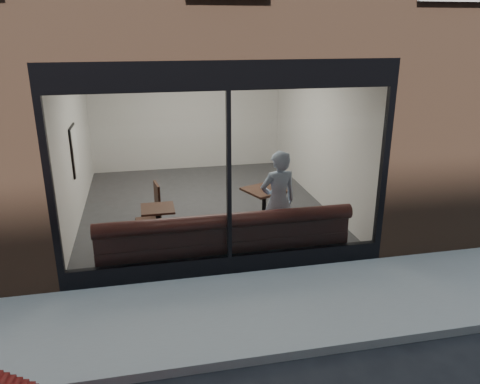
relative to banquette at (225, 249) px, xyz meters
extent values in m
plane|color=black|center=(0.00, -2.45, -0.23)|extent=(120.00, 120.00, 0.00)
cube|color=gray|center=(0.00, -1.45, -0.22)|extent=(40.00, 2.00, 0.01)
cube|color=gray|center=(0.00, -2.50, -0.17)|extent=(40.00, 0.10, 0.12)
cube|color=brown|center=(-3.75, 5.55, 1.38)|extent=(2.50, 12.00, 3.20)
cube|color=brown|center=(3.75, 5.55, 1.38)|extent=(2.50, 12.00, 3.20)
cube|color=brown|center=(0.00, 8.55, 1.38)|extent=(5.00, 6.00, 3.20)
plane|color=#2D2D30|center=(0.00, 2.55, -0.21)|extent=(6.00, 6.00, 0.00)
plane|color=white|center=(0.00, 2.55, 2.97)|extent=(6.00, 6.00, 0.00)
plane|color=silver|center=(0.00, 5.54, 1.37)|extent=(5.00, 0.00, 5.00)
plane|color=silver|center=(-2.49, 2.55, 1.37)|extent=(0.00, 6.00, 6.00)
plane|color=silver|center=(2.49, 2.55, 1.37)|extent=(0.00, 6.00, 6.00)
cube|color=black|center=(0.00, -0.40, -0.08)|extent=(5.00, 0.10, 0.30)
cube|color=black|center=(0.00, -0.40, 2.77)|extent=(5.00, 0.10, 0.40)
cube|color=black|center=(0.00, -0.40, 1.32)|extent=(0.06, 0.10, 2.50)
plane|color=white|center=(0.00, -0.43, 1.33)|extent=(4.80, 0.00, 4.80)
cube|color=#341512|center=(0.00, 0.00, 0.00)|extent=(4.00, 0.55, 0.45)
imported|color=#ADC3E3|center=(0.95, 0.25, 0.65)|extent=(0.69, 0.51, 1.75)
cube|color=#321E13|center=(-1.02, 0.69, 0.52)|extent=(0.55, 0.55, 0.04)
cube|color=#321E13|center=(0.98, 1.24, 0.52)|extent=(0.88, 0.88, 0.04)
cube|color=#321E13|center=(-1.18, 1.40, 0.01)|extent=(0.48, 0.48, 0.04)
cube|color=white|center=(-2.45, 2.36, 1.19)|extent=(0.02, 0.66, 0.88)
camera|label=1|loc=(-1.19, -6.75, 3.35)|focal=35.00mm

